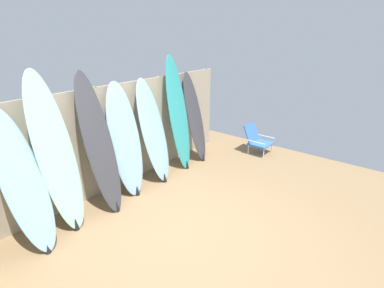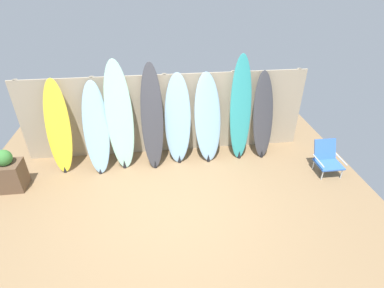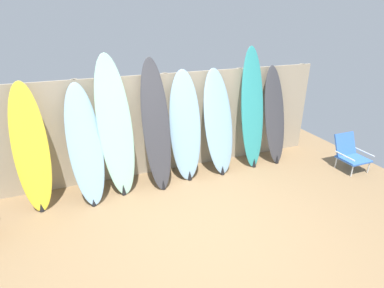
# 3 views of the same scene
# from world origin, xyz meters

# --- Properties ---
(ground) EXTENTS (7.68, 7.68, 0.00)m
(ground) POSITION_xyz_m (0.00, 0.00, 0.00)
(ground) COLOR #8E704C
(fence_back) EXTENTS (6.08, 0.11, 1.80)m
(fence_back) POSITION_xyz_m (-0.00, 2.01, 0.90)
(fence_back) COLOR tan
(fence_back) RESTS_ON ground
(surfboard_skyblue_1) EXTENTS (0.54, 0.77, 1.80)m
(surfboard_skyblue_1) POSITION_xyz_m (-1.43, 1.57, 0.89)
(surfboard_skyblue_1) COLOR #8CB7D6
(surfboard_skyblue_1) RESTS_ON ground
(surfboard_seafoam_2) EXTENTS (0.59, 0.61, 2.20)m
(surfboard_seafoam_2) POSITION_xyz_m (-0.95, 1.63, 1.08)
(surfboard_seafoam_2) COLOR #9ED6BC
(surfboard_seafoam_2) RESTS_ON ground
(surfboard_charcoal_3) EXTENTS (0.48, 0.69, 2.10)m
(surfboard_charcoal_3) POSITION_xyz_m (-0.30, 1.60, 1.03)
(surfboard_charcoal_3) COLOR #38383D
(surfboard_charcoal_3) RESTS_ON ground
(surfboard_skyblue_4) EXTENTS (0.60, 0.56, 1.89)m
(surfboard_skyblue_4) POSITION_xyz_m (0.22, 1.66, 0.93)
(surfboard_skyblue_4) COLOR #8CB7D6
(surfboard_skyblue_4) RESTS_ON ground
(surfboard_skyblue_5) EXTENTS (0.61, 0.62, 1.87)m
(surfboard_skyblue_5) POSITION_xyz_m (0.85, 1.65, 0.93)
(surfboard_skyblue_5) COLOR #8CB7D6
(surfboard_skyblue_5) RESTS_ON ground
(surfboard_teal_6) EXTENTS (0.49, 0.55, 2.21)m
(surfboard_teal_6) POSITION_xyz_m (1.56, 1.67, 1.09)
(surfboard_teal_6) COLOR teal
(surfboard_teal_6) RESTS_ON ground
(surfboard_charcoal_7) EXTENTS (0.45, 0.55, 1.85)m
(surfboard_charcoal_7) POSITION_xyz_m (2.06, 1.66, 0.91)
(surfboard_charcoal_7) COLOR #38383D
(surfboard_charcoal_7) RESTS_ON ground
(beach_chair) EXTENTS (0.50, 0.56, 0.65)m
(beach_chair) POSITION_xyz_m (3.20, 0.79, 0.32)
(beach_chair) COLOR silver
(beach_chair) RESTS_ON ground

